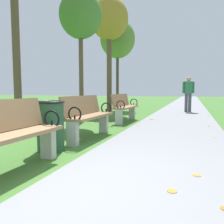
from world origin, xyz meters
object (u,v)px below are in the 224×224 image
object	(u,v)px
park_bench_1	(6,135)
trash_bin	(50,126)
park_bench_2	(88,115)
tree_4	(109,20)
pedestrian_walking	(188,92)
tree_3	(80,16)
tree_5	(118,39)
park_bench_3	(125,107)

from	to	relation	value
park_bench_1	trash_bin	world-z (taller)	park_bench_1
park_bench_2	tree_4	xyz separation A→B (m)	(-1.60, 5.76, 3.71)
pedestrian_walking	trash_bin	bearing A→B (deg)	-104.48
tree_3	tree_4	size ratio (longest dim) A/B	0.77
tree_4	tree_5	world-z (taller)	tree_4
park_bench_1	tree_3	size ratio (longest dim) A/B	0.40
park_bench_2	tree_4	size ratio (longest dim) A/B	0.31
tree_5	pedestrian_walking	distance (m)	4.69
tree_4	park_bench_2	bearing A→B (deg)	-74.48
park_bench_2	park_bench_3	world-z (taller)	same
park_bench_2	tree_4	world-z (taller)	tree_4
park_bench_3	pedestrian_walking	xyz separation A→B (m)	(1.91, 4.01, 0.44)
tree_5	trash_bin	world-z (taller)	tree_5
park_bench_1	park_bench_3	xyz separation A→B (m)	(0.00, 5.06, 0.00)
park_bench_1	park_bench_2	world-z (taller)	same
park_bench_2	trash_bin	world-z (taller)	park_bench_2
pedestrian_walking	trash_bin	distance (m)	8.23
tree_3	tree_5	world-z (taller)	tree_5
park_bench_1	park_bench_3	distance (m)	5.06
park_bench_2	trash_bin	xyz separation A→B (m)	(-0.15, -1.15, -0.06)
tree_5	pedestrian_walking	world-z (taller)	tree_5
park_bench_2	park_bench_3	bearing A→B (deg)	90.00
pedestrian_walking	trash_bin	size ratio (longest dim) A/B	1.93
park_bench_2	tree_5	distance (m)	8.41
park_bench_3	trash_bin	distance (m)	3.94
tree_4	trash_bin	size ratio (longest dim) A/B	6.23
park_bench_1	pedestrian_walking	size ratio (longest dim) A/B	0.99
tree_4	tree_5	xyz separation A→B (m)	(-0.18, 1.79, -0.46)
park_bench_1	trash_bin	bearing A→B (deg)	97.50
tree_3	tree_4	world-z (taller)	tree_4
tree_5	pedestrian_walking	xyz separation A→B (m)	(3.68, -0.75, -2.81)
park_bench_1	tree_5	xyz separation A→B (m)	(-1.77, 9.82, 3.25)
park_bench_2	tree_5	bearing A→B (deg)	103.22
park_bench_1	tree_4	size ratio (longest dim) A/B	0.31
park_bench_2	tree_3	bearing A→B (deg)	119.81
park_bench_1	tree_4	distance (m)	8.99
tree_3	trash_bin	xyz separation A→B (m)	(1.09, -3.30, -2.85)
tree_5	pedestrian_walking	size ratio (longest dim) A/B	2.95
park_bench_2	tree_5	world-z (taller)	tree_5
park_bench_1	pedestrian_walking	xyz separation A→B (m)	(1.91, 9.07, 0.44)
tree_4	tree_5	bearing A→B (deg)	95.60
tree_4	park_bench_1	bearing A→B (deg)	-78.74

